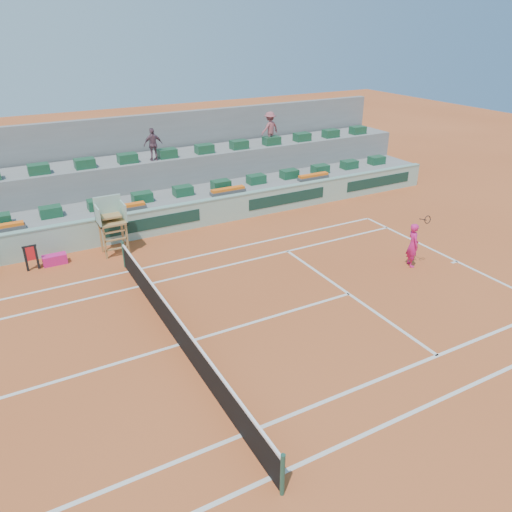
# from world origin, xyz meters

# --- Properties ---
(ground) EXTENTS (90.00, 90.00, 0.00)m
(ground) POSITION_xyz_m (0.00, 0.00, 0.00)
(ground) COLOR #AB4A21
(ground) RESTS_ON ground
(seating_tier_lower) EXTENTS (36.00, 4.00, 1.20)m
(seating_tier_lower) POSITION_xyz_m (0.00, 10.70, 0.60)
(seating_tier_lower) COLOR gray
(seating_tier_lower) RESTS_ON ground
(seating_tier_upper) EXTENTS (36.00, 2.40, 2.60)m
(seating_tier_upper) POSITION_xyz_m (0.00, 12.30, 1.30)
(seating_tier_upper) COLOR gray
(seating_tier_upper) RESTS_ON ground
(stadium_back_wall) EXTENTS (36.00, 0.40, 4.40)m
(stadium_back_wall) POSITION_xyz_m (0.00, 13.90, 2.20)
(stadium_back_wall) COLOR gray
(stadium_back_wall) RESTS_ON ground
(player_bag) EXTENTS (0.91, 0.40, 0.40)m
(player_bag) POSITION_xyz_m (-2.38, 7.53, 0.20)
(player_bag) COLOR #D71C72
(player_bag) RESTS_ON ground
(spectator_mid) EXTENTS (0.92, 0.39, 1.57)m
(spectator_mid) POSITION_xyz_m (3.26, 11.49, 3.38)
(spectator_mid) COLOR #684552
(spectator_mid) RESTS_ON seating_tier_upper
(spectator_right) EXTENTS (1.26, 0.90, 1.75)m
(spectator_right) POSITION_xyz_m (9.96, 11.83, 3.48)
(spectator_right) COLOR #9B4D53
(spectator_right) RESTS_ON seating_tier_upper
(court_lines) EXTENTS (23.89, 11.09, 0.01)m
(court_lines) POSITION_xyz_m (0.00, 0.00, 0.01)
(court_lines) COLOR silver
(court_lines) RESTS_ON ground
(tennis_net) EXTENTS (0.10, 11.97, 1.10)m
(tennis_net) POSITION_xyz_m (0.00, 0.00, 0.53)
(tennis_net) COLOR black
(tennis_net) RESTS_ON ground
(advertising_hoarding) EXTENTS (36.00, 0.34, 1.26)m
(advertising_hoarding) POSITION_xyz_m (0.02, 8.50, 0.63)
(advertising_hoarding) COLOR #92B8A5
(advertising_hoarding) RESTS_ON ground
(umpire_chair) EXTENTS (1.10, 0.90, 2.40)m
(umpire_chair) POSITION_xyz_m (0.00, 7.50, 1.54)
(umpire_chair) COLOR olive
(umpire_chair) RESTS_ON ground
(seat_row_lower) EXTENTS (32.90, 0.60, 0.44)m
(seat_row_lower) POSITION_xyz_m (0.00, 9.80, 1.42)
(seat_row_lower) COLOR #194B2E
(seat_row_lower) RESTS_ON seating_tier_lower
(seat_row_upper) EXTENTS (32.90, 0.60, 0.44)m
(seat_row_upper) POSITION_xyz_m (0.00, 11.70, 2.82)
(seat_row_upper) COLOR #194B2E
(seat_row_upper) RESTS_ON seating_tier_upper
(flower_planters) EXTENTS (26.80, 0.36, 0.28)m
(flower_planters) POSITION_xyz_m (-1.50, 9.00, 1.33)
(flower_planters) COLOR #494949
(flower_planters) RESTS_ON seating_tier_lower
(towel_rack) EXTENTS (0.53, 0.09, 1.03)m
(towel_rack) POSITION_xyz_m (-3.20, 7.41, 0.60)
(towel_rack) COLOR black
(towel_rack) RESTS_ON ground
(tennis_player) EXTENTS (0.63, 0.94, 2.28)m
(tennis_player) POSITION_xyz_m (9.97, 0.66, 0.89)
(tennis_player) COLOR #D71C72
(tennis_player) RESTS_ON ground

